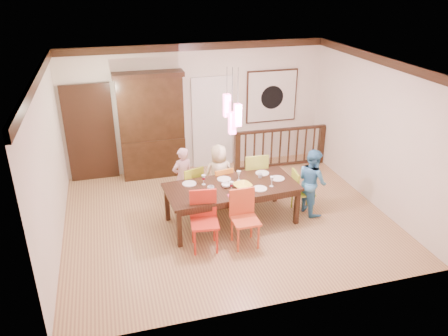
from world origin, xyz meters
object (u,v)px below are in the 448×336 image
object	(u,v)px
balustrade	(280,147)
chair_far_left	(190,184)
china_hutch	(152,126)
person_far_mid	(219,174)
dining_table	(232,189)
chair_end_right	(303,188)
person_far_left	(183,177)
person_end_right	(312,181)

from	to	relation	value
balustrade	chair_far_left	bearing A→B (deg)	-149.11
china_hutch	person_far_mid	size ratio (longest dim) A/B	1.92
chair_far_left	person_far_mid	bearing A→B (deg)	167.84
dining_table	china_hutch	world-z (taller)	china_hutch
chair_end_right	person_far_mid	world-z (taller)	person_far_mid
chair_end_right	balustrade	bearing A→B (deg)	-4.20
balustrade	person_far_left	size ratio (longest dim) A/B	1.83
balustrade	china_hutch	bearing A→B (deg)	174.58
dining_table	person_far_mid	size ratio (longest dim) A/B	1.99
dining_table	person_far_left	xyz separation A→B (m)	(-0.74, 0.90, -0.06)
dining_table	chair_far_left	xyz separation A→B (m)	(-0.64, 0.73, -0.15)
chair_end_right	person_far_left	world-z (taller)	person_far_left
dining_table	person_end_right	size ratio (longest dim) A/B	1.89
person_far_left	person_far_mid	xyz separation A→B (m)	(0.71, -0.10, 0.01)
chair_end_right	person_far_mid	xyz separation A→B (m)	(-1.48, 0.79, 0.13)
china_hutch	person_end_right	bearing A→B (deg)	-42.85
china_hutch	person_far_left	distance (m)	1.73
balustrade	person_end_right	distance (m)	2.19
chair_far_left	chair_end_right	distance (m)	2.21
dining_table	person_far_left	distance (m)	1.16
person_far_mid	person_end_right	size ratio (longest dim) A/B	0.95
chair_far_left	person_far_left	xyz separation A→B (m)	(-0.10, 0.17, 0.09)
china_hutch	person_far_mid	world-z (taller)	china_hutch
balustrade	dining_table	bearing A→B (deg)	-129.38
chair_far_left	person_end_right	distance (m)	2.36
chair_far_left	chair_end_right	world-z (taller)	chair_far_left
person_far_left	balustrade	bearing A→B (deg)	-174.34
dining_table	person_far_mid	bearing A→B (deg)	88.02
chair_far_left	person_far_mid	size ratio (longest dim) A/B	0.74
person_far_mid	chair_far_left	bearing A→B (deg)	5.15
balustrade	person_far_mid	bearing A→B (deg)	-143.12
chair_far_left	person_far_left	distance (m)	0.22
person_end_right	chair_far_left	bearing A→B (deg)	63.43
chair_far_left	person_far_mid	distance (m)	0.62
chair_end_right	person_far_left	distance (m)	2.36
person_far_left	dining_table	bearing A→B (deg)	109.59
chair_end_right	china_hutch	distance (m)	3.63
balustrade	chair_end_right	bearing A→B (deg)	-98.95
chair_end_right	dining_table	bearing A→B (deg)	96.54
china_hutch	person_far_mid	xyz separation A→B (m)	(1.09, -1.68, -0.57)
balustrade	person_end_right	world-z (taller)	person_end_right
dining_table	person_far_left	size ratio (longest dim) A/B	2.01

